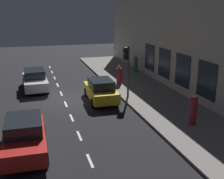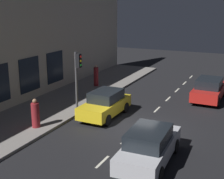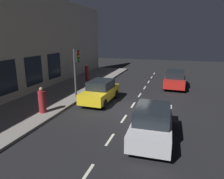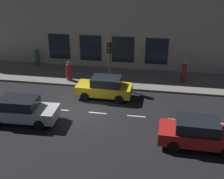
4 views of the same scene
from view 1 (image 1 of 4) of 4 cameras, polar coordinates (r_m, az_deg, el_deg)
name	(u,v)px [view 1 (image 1 of 4)]	position (r m, az deg, el deg)	size (l,w,h in m)	color
ground_plane	(64,100)	(20.88, -9.46, -2.01)	(60.00, 60.00, 0.00)	black
sidewalk	(145,92)	(22.40, 6.59, -0.44)	(4.50, 32.00, 0.15)	gray
building_facade	(178,38)	(22.73, 12.94, 9.81)	(0.65, 32.00, 8.18)	beige
lane_centre_line	(66,104)	(19.93, -9.09, -2.86)	(0.12, 27.20, 0.01)	beige
traffic_light	(127,63)	(20.19, 2.94, 5.32)	(0.49, 0.32, 3.65)	#424244
parked_car_0	(101,90)	(20.11, -2.23, -0.15)	(1.87, 4.04, 1.58)	gold
parked_car_1	(24,136)	(13.78, -16.87, -8.72)	(1.95, 4.36, 1.58)	red
parked_car_2	(35,80)	(23.82, -14.97, 1.90)	(1.96, 4.48, 1.58)	#B7B7BC
pedestrian_0	(136,64)	(28.67, 4.69, 5.03)	(0.49, 0.49, 1.70)	#336B38
pedestrian_1	(119,76)	(23.98, 1.40, 2.74)	(0.55, 0.55, 1.60)	maroon
pedestrian_2	(193,111)	(16.35, 15.74, -4.03)	(0.38, 0.38, 1.74)	maroon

